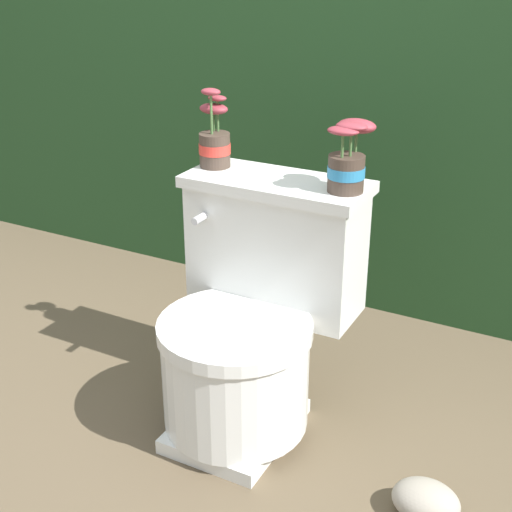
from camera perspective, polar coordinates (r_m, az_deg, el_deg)
ground_plane at (r=2.08m, az=-3.48°, el=-12.59°), size 12.00×12.00×0.00m
hedge_backdrop at (r=2.94m, az=10.27°, el=14.09°), size 4.20×1.07×1.48m
toilet at (r=1.92m, az=-0.30°, el=-5.21°), size 0.49×0.54×0.66m
potted_plant_left at (r=1.97m, az=-3.34°, el=9.22°), size 0.10×0.10×0.22m
potted_plant_midleft at (r=1.78m, az=7.37°, el=7.65°), size 0.10×0.12×0.18m
garden_stone at (r=1.80m, az=13.43°, el=-18.54°), size 0.16×0.13×0.09m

